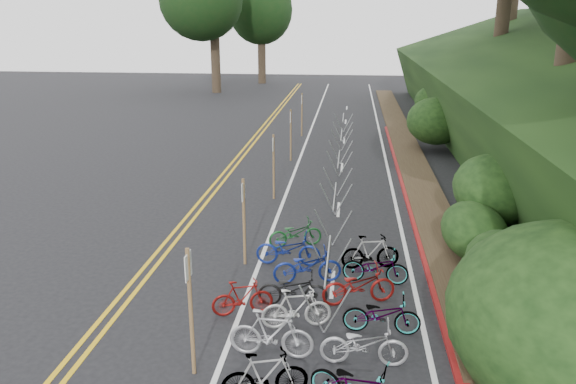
% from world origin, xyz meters
% --- Properties ---
extents(ground, '(120.00, 120.00, 0.00)m').
position_xyz_m(ground, '(0.00, 0.00, 0.00)').
color(ground, black).
rests_on(ground, ground).
extents(road_markings, '(7.47, 80.00, 0.01)m').
position_xyz_m(road_markings, '(0.63, 10.10, 0.00)').
color(road_markings, gold).
rests_on(road_markings, ground).
extents(red_curb, '(0.25, 28.00, 0.10)m').
position_xyz_m(red_curb, '(5.70, 12.00, 0.05)').
color(red_curb, maroon).
rests_on(red_curb, ground).
extents(embankment, '(14.30, 48.14, 9.11)m').
position_xyz_m(embankment, '(12.96, 19.04, 2.57)').
color(embankment, black).
rests_on(embankment, ground).
extents(bike_racks_rest, '(1.14, 23.00, 1.17)m').
position_xyz_m(bike_racks_rest, '(3.00, 13.00, 0.85)').
color(bike_racks_rest, gray).
rests_on(bike_racks_rest, ground).
extents(signpost_near, '(0.08, 0.40, 2.64)m').
position_xyz_m(signpost_near, '(0.55, -0.13, 1.50)').
color(signpost_near, brown).
rests_on(signpost_near, ground).
extents(signposts_rest, '(0.08, 18.40, 2.50)m').
position_xyz_m(signposts_rest, '(0.60, 14.00, 1.43)').
color(signposts_rest, brown).
rests_on(signposts_rest, ground).
extents(bike_front, '(0.86, 1.50, 0.87)m').
position_xyz_m(bike_front, '(1.07, 2.22, 0.43)').
color(bike_front, maroon).
rests_on(bike_front, ground).
extents(bike_valet, '(3.41, 11.10, 1.05)m').
position_xyz_m(bike_valet, '(3.06, 1.61, 0.47)').
color(bike_valet, navy).
rests_on(bike_valet, ground).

